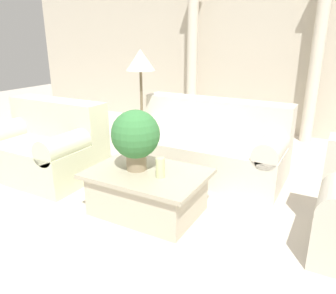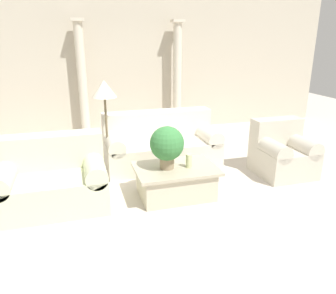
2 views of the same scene
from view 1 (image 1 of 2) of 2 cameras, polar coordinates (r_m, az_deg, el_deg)
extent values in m
plane|color=beige|center=(3.63, -1.90, -8.30)|extent=(16.00, 16.00, 0.00)
cube|color=beige|center=(6.18, 13.90, 17.72)|extent=(10.00, 0.06, 3.20)
cube|color=beige|center=(4.12, 6.50, -1.67)|extent=(1.91, 0.93, 0.45)
cube|color=beige|center=(4.26, 8.29, 5.26)|extent=(1.91, 0.33, 0.45)
cylinder|color=beige|center=(4.39, -3.22, 3.53)|extent=(0.28, 0.93, 0.28)
cylinder|color=beige|center=(3.82, 17.99, 0.28)|extent=(0.28, 0.93, 0.28)
cube|color=beige|center=(4.34, -20.91, -1.76)|extent=(1.37, 0.93, 0.45)
cube|color=beige|center=(4.41, -18.63, 4.91)|extent=(1.37, 0.33, 0.45)
cylinder|color=beige|center=(4.68, -25.68, 2.64)|extent=(0.28, 0.93, 0.28)
cylinder|color=beige|center=(3.87, -16.07, 0.69)|extent=(0.28, 0.93, 0.28)
cube|color=beige|center=(3.23, -3.59, -8.13)|extent=(0.98, 0.69, 0.39)
cube|color=#B3A98F|center=(3.14, -3.67, -4.66)|extent=(1.12, 0.78, 0.04)
cylinder|color=#937F60|center=(3.17, -5.51, -2.55)|extent=(0.19, 0.19, 0.16)
sphere|color=#387A3D|center=(3.08, -5.67, 2.22)|extent=(0.46, 0.46, 0.46)
cylinder|color=beige|center=(2.98, -1.37, -3.61)|extent=(0.08, 0.08, 0.19)
cylinder|color=brown|center=(4.57, -4.37, -2.30)|extent=(0.21, 0.21, 0.03)
cylinder|color=brown|center=(4.39, -4.56, 5.27)|extent=(0.04, 0.04, 1.21)
cone|color=silver|center=(4.28, -4.82, 14.88)|extent=(0.37, 0.37, 0.26)
cylinder|color=beige|center=(6.25, 4.20, 14.62)|extent=(0.19, 0.19, 2.42)
cylinder|color=beige|center=(5.70, 24.27, 12.70)|extent=(0.19, 0.19, 2.42)
camera|label=2|loc=(3.26, -92.44, 7.99)|focal=35.00mm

